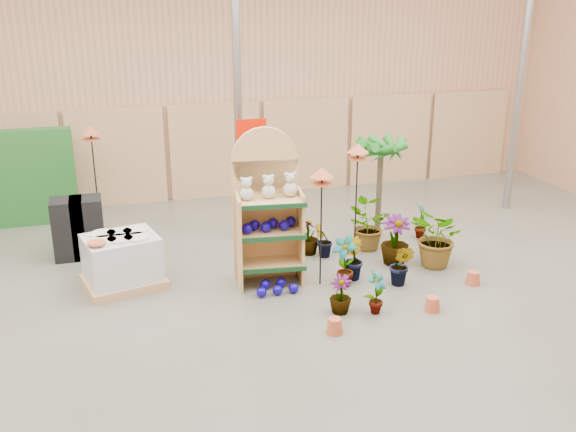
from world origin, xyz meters
name	(u,v)px	position (x,y,z in m)	size (l,w,h in m)	color
room	(279,146)	(0.00, 0.91, 2.21)	(15.20, 12.10, 4.70)	#545447
display_shelf	(267,213)	(-0.01, 1.55, 1.06)	(1.04, 0.73, 2.33)	tan
teddy_bears	(270,188)	(0.02, 1.44, 1.47)	(0.86, 0.22, 0.36)	beige
gazing_balls_shelf	(269,225)	(-0.01, 1.42, 0.91)	(0.86, 0.29, 0.16)	#0E0482
gazing_balls_floor	(276,288)	(-0.01, 1.05, 0.07)	(0.63, 0.39, 0.15)	#0E0482
pallet_stack	(122,261)	(-2.13, 1.89, 0.40)	(1.29, 1.16, 0.82)	tan
charcoal_planters	(78,228)	(-2.76, 3.27, 0.50)	(0.80, 0.50, 1.00)	black
trellis_stock	(19,178)	(-3.80, 5.20, 0.90)	(2.00, 0.30, 1.80)	#1E5C20
offer_sign	(252,157)	(0.10, 2.98, 1.57)	(0.50, 0.08, 2.20)	gray
bird_table_front	(322,176)	(0.70, 1.15, 1.68)	(0.34, 0.34, 1.81)	black
bird_table_right	(358,152)	(1.55, 1.92, 1.79)	(0.34, 0.34, 1.93)	black
bird_table_back	(91,134)	(-2.44, 4.31, 1.83)	(0.34, 0.34, 1.98)	black
palm	(381,148)	(2.30, 2.69, 1.63)	(0.70, 0.70, 1.90)	#443927
potted_plant_0	(344,261)	(1.02, 0.99, 0.40)	(0.42, 0.28, 0.80)	#196219
potted_plant_1	(352,259)	(1.23, 1.20, 0.32)	(0.36, 0.29, 0.65)	#196219
potted_plant_3	(395,240)	(2.09, 1.54, 0.40)	(0.45, 0.45, 0.81)	#196219
potted_plant_4	(421,220)	(3.03, 2.45, 0.33)	(0.35, 0.24, 0.67)	#196219
potted_plant_5	(323,241)	(1.08, 2.11, 0.29)	(0.32, 0.26, 0.58)	#196219
potted_plant_6	(366,226)	(1.90, 2.26, 0.41)	(0.75, 0.65, 0.83)	#196219
potted_plant_7	(340,295)	(0.66, 0.20, 0.27)	(0.30, 0.30, 0.54)	#196219
potted_plant_8	(376,292)	(1.11, 0.04, 0.31)	(0.33, 0.22, 0.63)	#196219
potted_plant_9	(401,265)	(1.84, 0.77, 0.33)	(0.36, 0.29, 0.65)	#196219
potted_plant_10	(439,238)	(2.70, 1.24, 0.49)	(0.88, 0.76, 0.97)	#196219
potted_plant_11	(309,236)	(0.90, 2.33, 0.31)	(0.35, 0.35, 0.62)	#196219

